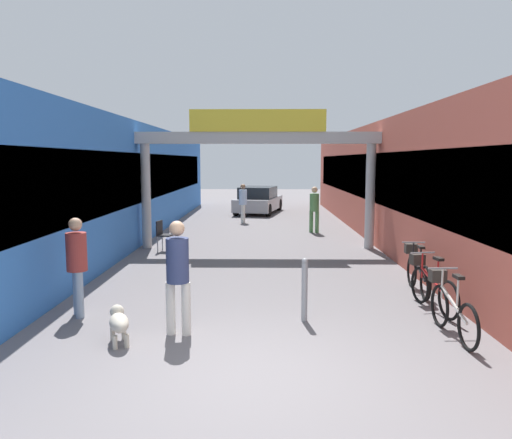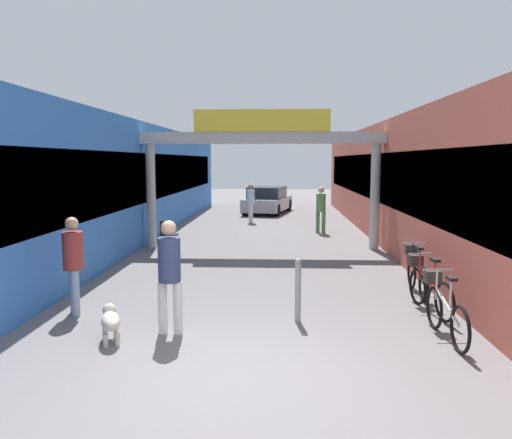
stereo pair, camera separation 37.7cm
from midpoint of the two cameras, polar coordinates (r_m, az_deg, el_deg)
name	(u,v)px [view 2 (the right image)]	position (r m, az deg, el deg)	size (l,w,h in m)	color
ground_plane	(236,373)	(6.49, -0.59, -17.13)	(80.00, 80.00, 0.00)	slate
storefront_left	(116,182)	(17.79, -15.11, 4.20)	(3.00, 26.00, 3.81)	blue
storefront_right	(416,182)	(17.59, 18.43, 4.06)	(3.00, 26.00, 3.81)	#B25142
arcade_sign_gateway	(262,151)	(14.83, 1.41, 7.80)	(7.40, 0.47, 4.10)	#B2B2B2
pedestrian_with_dog	(169,269)	(7.61, -8.46, -5.66)	(0.39, 0.37, 1.74)	silver
pedestrian_companion	(73,259)	(8.98, -19.04, -4.31)	(0.46, 0.46, 1.68)	#8C9EB2
pedestrian_carrying_crate	(321,207)	(18.26, 8.02, 1.46)	(0.47, 0.47, 1.68)	#4C7F47
pedestrian_elderly_walking	(251,201)	(21.16, -0.09, 2.17)	(0.41, 0.41, 1.64)	silver
dog_on_leash	(110,320)	(7.65, -14.94, -11.07)	(0.47, 0.72, 0.51)	beige
bicycle_silver_nearest	(444,309)	(8.09, 21.95, -9.46)	(0.46, 1.69, 0.98)	black
bicycle_red_second	(428,287)	(9.36, 20.13, -7.21)	(0.46, 1.68, 0.98)	black
bicycle_black_third	(416,272)	(10.47, 18.84, -5.69)	(0.46, 1.69, 0.98)	black
bollard_post_metal	(298,290)	(8.25, 6.14, -7.99)	(0.10, 0.10, 1.05)	gray
cafe_chair_black_nearer	(167,232)	(14.79, -9.43, -1.45)	(0.47, 0.47, 0.89)	gray
parked_car_silver	(268,200)	(25.03, 1.77, 2.21)	(2.53, 4.27, 1.33)	#99999E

